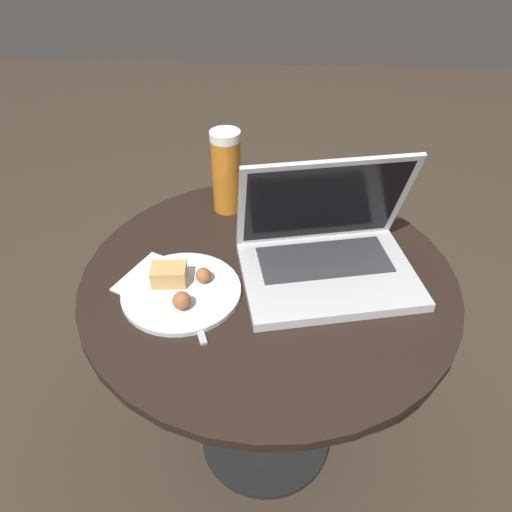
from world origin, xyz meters
The scene contains 7 objects.
ground_plane centered at (0.00, 0.00, 0.00)m, with size 6.00×6.00×0.00m, color #382D23.
table centered at (0.00, 0.00, 0.42)m, with size 0.70×0.70×0.55m.
napkin centered at (-0.18, -0.05, 0.55)m, with size 0.21×0.19×0.00m.
laptop centered at (0.11, 0.02, 0.60)m, with size 0.36×0.29×0.23m.
beer_glass centered at (-0.10, 0.22, 0.64)m, with size 0.06×0.06×0.18m.
snack_plate centered at (-0.16, -0.06, 0.56)m, with size 0.21×0.21×0.04m.
fork centered at (-0.13, -0.09, 0.55)m, with size 0.07×0.16×0.00m.
Camera 1 is at (0.02, -0.72, 1.16)m, focal length 35.00 mm.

